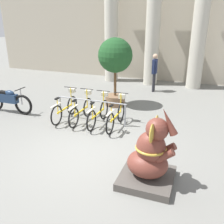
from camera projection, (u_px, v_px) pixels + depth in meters
The scene contains 14 objects.
ground_plane at pixel (87, 153), 6.50m from camera, with size 60.00×60.00×0.00m, color slate.
building_facade at pixel (157, 23), 12.94m from camera, with size 20.00×0.20×6.00m.
column_left at pixel (111, 31), 12.91m from camera, with size 0.88×0.88×5.16m.
column_middle at pixel (153, 32), 12.20m from camera, with size 0.88×0.88×5.16m.
column_right at pixel (199, 33), 11.50m from camera, with size 0.88×0.88×5.16m.
bike_rack at pixel (91, 106), 8.25m from camera, with size 2.46×0.05×0.77m.
bicycle_0 at pixel (65, 108), 8.53m from camera, with size 0.48×1.71×1.03m.
bicycle_1 at pixel (82, 110), 8.33m from camera, with size 0.48×1.71×1.03m.
bicycle_2 at pixel (98, 113), 8.11m from camera, with size 0.48×1.71×1.03m.
bicycle_3 at pixel (116, 115), 7.90m from camera, with size 0.48×1.71×1.03m.
elephant_statue at pixel (150, 158), 5.17m from camera, with size 1.12×1.12×1.75m.
motorcycle at pixel (9, 100), 9.08m from camera, with size 2.04×0.55×0.97m.
person_pedestrian at pixel (155, 69), 11.46m from camera, with size 0.23×0.47×1.75m.
potted_tree at pixel (115, 60), 9.39m from camera, with size 1.30×1.30×2.62m.
Camera 1 is at (2.57, -5.10, 3.34)m, focal length 40.00 mm.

